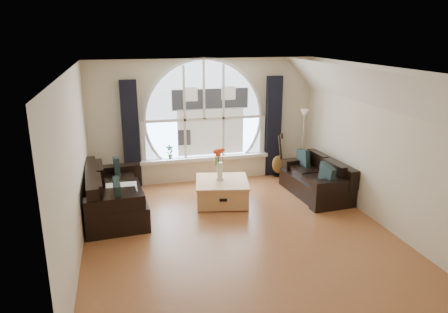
% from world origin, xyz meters
% --- Properties ---
extents(ground, '(5.00, 5.50, 0.01)m').
position_xyz_m(ground, '(0.00, 0.00, 0.00)').
color(ground, brown).
rests_on(ground, ground).
extents(ceiling, '(5.00, 5.50, 0.01)m').
position_xyz_m(ceiling, '(0.00, 0.00, 2.70)').
color(ceiling, silver).
rests_on(ceiling, ground).
extents(wall_back, '(5.00, 0.01, 2.70)m').
position_xyz_m(wall_back, '(0.00, 2.75, 1.35)').
color(wall_back, beige).
rests_on(wall_back, ground).
extents(wall_front, '(5.00, 0.01, 2.70)m').
position_xyz_m(wall_front, '(0.00, -2.75, 1.35)').
color(wall_front, beige).
rests_on(wall_front, ground).
extents(wall_left, '(0.01, 5.50, 2.70)m').
position_xyz_m(wall_left, '(-2.50, 0.00, 1.35)').
color(wall_left, beige).
rests_on(wall_left, ground).
extents(wall_right, '(0.01, 5.50, 2.70)m').
position_xyz_m(wall_right, '(2.50, 0.00, 1.35)').
color(wall_right, beige).
rests_on(wall_right, ground).
extents(attic_slope, '(0.92, 5.50, 0.72)m').
position_xyz_m(attic_slope, '(2.20, 0.00, 2.35)').
color(attic_slope, silver).
rests_on(attic_slope, ground).
extents(arched_window, '(2.60, 0.06, 2.15)m').
position_xyz_m(arched_window, '(0.00, 2.72, 1.62)').
color(arched_window, silver).
rests_on(arched_window, wall_back).
extents(window_sill, '(2.90, 0.22, 0.08)m').
position_xyz_m(window_sill, '(0.00, 2.65, 0.51)').
color(window_sill, white).
rests_on(window_sill, wall_back).
extents(window_frame, '(2.76, 0.08, 2.15)m').
position_xyz_m(window_frame, '(0.00, 2.69, 1.62)').
color(window_frame, white).
rests_on(window_frame, wall_back).
extents(neighbor_house, '(1.70, 0.02, 1.50)m').
position_xyz_m(neighbor_house, '(0.15, 2.71, 1.50)').
color(neighbor_house, silver).
rests_on(neighbor_house, wall_back).
extents(curtain_left, '(0.35, 0.12, 2.30)m').
position_xyz_m(curtain_left, '(-1.60, 2.63, 1.15)').
color(curtain_left, black).
rests_on(curtain_left, ground).
extents(curtain_right, '(0.35, 0.12, 2.30)m').
position_xyz_m(curtain_right, '(1.60, 2.63, 1.15)').
color(curtain_right, black).
rests_on(curtain_right, ground).
extents(sofa_left, '(1.12, 2.02, 0.87)m').
position_xyz_m(sofa_left, '(-1.98, 1.18, 0.40)').
color(sofa_left, black).
rests_on(sofa_left, ground).
extents(sofa_right, '(0.96, 1.73, 0.74)m').
position_xyz_m(sofa_right, '(2.00, 1.17, 0.40)').
color(sofa_right, black).
rests_on(sofa_right, ground).
extents(coffee_chest, '(1.18, 1.18, 0.49)m').
position_xyz_m(coffee_chest, '(0.05, 1.26, 0.25)').
color(coffee_chest, tan).
rests_on(coffee_chest, ground).
extents(throw_blanket, '(0.55, 0.55, 0.10)m').
position_xyz_m(throw_blanket, '(-1.86, 1.04, 0.50)').
color(throw_blanket, silver).
rests_on(throw_blanket, sofa_left).
extents(vase_flowers, '(0.24, 0.24, 0.70)m').
position_xyz_m(vase_flowers, '(0.03, 1.34, 0.84)').
color(vase_flowers, white).
rests_on(vase_flowers, coffee_chest).
extents(floor_lamp, '(0.24, 0.24, 1.60)m').
position_xyz_m(floor_lamp, '(2.16, 2.21, 0.80)').
color(floor_lamp, '#B2B2B2').
rests_on(floor_lamp, ground).
extents(guitar, '(0.41, 0.33, 1.06)m').
position_xyz_m(guitar, '(1.68, 2.42, 0.53)').
color(guitar, brown).
rests_on(guitar, ground).
extents(potted_plant, '(0.19, 0.14, 0.32)m').
position_xyz_m(potted_plant, '(-0.79, 2.65, 0.71)').
color(potted_plant, '#1E6023').
rests_on(potted_plant, window_sill).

